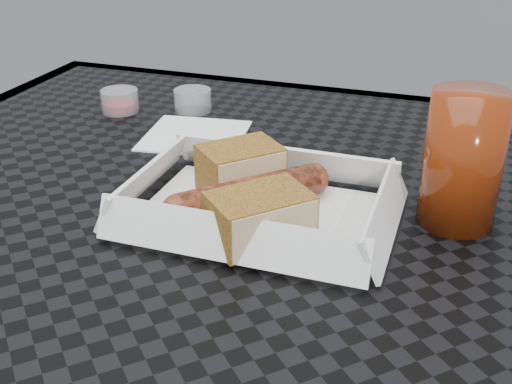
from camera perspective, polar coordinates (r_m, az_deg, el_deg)
patio_table at (r=0.69m, az=-5.45°, el=-5.98°), size 0.80×0.80×0.74m
food_tray at (r=0.61m, az=0.31°, el=-1.94°), size 0.22×0.15×0.00m
bratwurst at (r=0.61m, az=-0.63°, el=-0.20°), size 0.13×0.14×0.03m
bread_near at (r=0.64m, az=-1.41°, el=2.06°), size 0.09×0.09×0.05m
bread_far at (r=0.56m, az=0.31°, el=-2.22°), size 0.10×0.10×0.04m
veg_garnish at (r=0.55m, az=3.10°, el=-4.95°), size 0.03×0.03×0.00m
napkin at (r=0.80m, az=-5.44°, el=5.03°), size 0.14×0.14×0.00m
condiment_cup_sauce at (r=0.89m, az=-12.01°, el=7.94°), size 0.05×0.05×0.03m
condiment_cup_empty at (r=0.88m, az=-5.65°, el=8.11°), size 0.05×0.05×0.03m
drink_glass at (r=0.60m, az=17.94°, el=2.75°), size 0.07×0.07×0.13m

